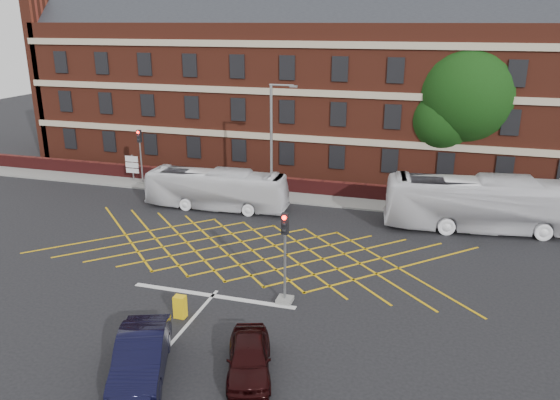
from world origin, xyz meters
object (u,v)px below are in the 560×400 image
(bus_left, at_px, (216,189))
(car_maroon, at_px, (249,357))
(deciduous_tree, at_px, (465,101))
(bus_right, at_px, (485,204))
(direction_signs, at_px, (132,165))
(street_lamp, at_px, (272,167))
(traffic_light_far, at_px, (141,162))
(traffic_light_near, at_px, (285,267))
(utility_cabinet, at_px, (180,307))
(car_navy, at_px, (141,356))

(bus_left, relative_size, car_maroon, 2.49)
(bus_left, relative_size, deciduous_tree, 0.88)
(bus_right, distance_m, deciduous_tree, 10.50)
(bus_left, relative_size, direction_signs, 4.39)
(street_lamp, bearing_deg, direction_signs, 168.76)
(traffic_light_far, bearing_deg, direction_signs, 167.09)
(traffic_light_near, distance_m, utility_cabinet, 4.86)
(car_navy, distance_m, traffic_light_near, 7.53)
(deciduous_tree, xyz_separation_m, direction_signs, (-24.42, -6.17, -5.19))
(street_lamp, bearing_deg, bus_left, -157.41)
(car_maroon, xyz_separation_m, utility_cabinet, (-4.16, 2.85, -0.16))
(deciduous_tree, bearing_deg, bus_left, -147.19)
(traffic_light_far, bearing_deg, deciduous_tree, 15.26)
(deciduous_tree, xyz_separation_m, utility_cabinet, (-11.50, -23.83, -6.08))
(traffic_light_far, height_order, direction_signs, traffic_light_far)
(bus_right, bearing_deg, direction_signs, 75.96)
(street_lamp, relative_size, utility_cabinet, 8.34)
(traffic_light_near, height_order, utility_cabinet, traffic_light_near)
(bus_left, distance_m, street_lamp, 4.06)
(traffic_light_far, xyz_separation_m, direction_signs, (-0.97, 0.22, -0.39))
(car_maroon, bearing_deg, car_navy, -179.76)
(traffic_light_far, relative_size, direction_signs, 1.94)
(car_maroon, xyz_separation_m, traffic_light_far, (-16.11, 20.29, 1.11))
(direction_signs, bearing_deg, bus_left, -23.93)
(bus_right, bearing_deg, car_navy, 139.00)
(street_lamp, height_order, direction_signs, street_lamp)
(car_navy, height_order, utility_cabinet, car_navy)
(traffic_light_near, bearing_deg, bus_left, 125.73)
(bus_right, relative_size, direction_signs, 5.40)
(bus_left, distance_m, utility_cabinet, 14.39)
(car_navy, distance_m, deciduous_tree, 30.55)
(bus_right, xyz_separation_m, car_navy, (-12.44, -18.76, -0.87))
(car_maroon, bearing_deg, direction_signs, 111.21)
(deciduous_tree, height_order, traffic_light_far, deciduous_tree)
(bus_right, xyz_separation_m, utility_cabinet, (-12.97, -14.68, -1.16))
(bus_left, height_order, utility_cabinet, bus_left)
(car_navy, height_order, street_lamp, street_lamp)
(traffic_light_near, xyz_separation_m, utility_cabinet, (-3.93, -2.56, -1.27))
(car_maroon, bearing_deg, traffic_light_near, 73.90)
(deciduous_tree, distance_m, street_lamp, 15.34)
(car_navy, bearing_deg, deciduous_tree, 46.74)
(deciduous_tree, xyz_separation_m, traffic_light_near, (-7.57, -21.27, -4.81))
(bus_left, distance_m, car_maroon, 18.58)
(direction_signs, bearing_deg, bus_right, -6.58)
(bus_right, bearing_deg, street_lamp, 80.25)
(deciduous_tree, bearing_deg, utility_cabinet, -115.76)
(bus_right, xyz_separation_m, direction_signs, (-25.89, 2.99, -0.28))
(traffic_light_far, distance_m, street_lamp, 11.59)
(car_navy, bearing_deg, bus_right, 34.66)
(traffic_light_near, bearing_deg, deciduous_tree, 70.40)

